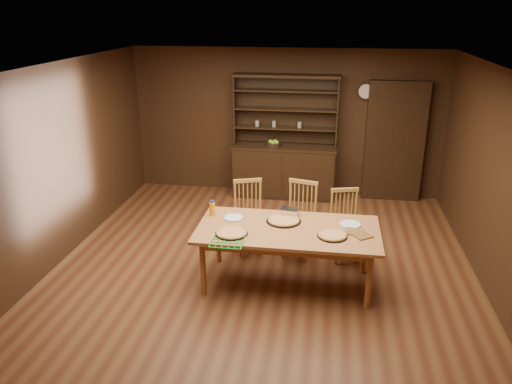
% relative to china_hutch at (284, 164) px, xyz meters
% --- Properties ---
extents(floor, '(6.00, 6.00, 0.00)m').
position_rel_china_hutch_xyz_m(floor, '(0.00, -2.75, -0.60)').
color(floor, brown).
rests_on(floor, ground).
extents(room_shell, '(6.00, 6.00, 6.00)m').
position_rel_china_hutch_xyz_m(room_shell, '(0.00, -2.75, 0.98)').
color(room_shell, silver).
rests_on(room_shell, floor).
extents(china_hutch, '(1.84, 0.52, 2.17)m').
position_rel_china_hutch_xyz_m(china_hutch, '(0.00, 0.00, 0.00)').
color(china_hutch, '#311D10').
rests_on(china_hutch, floor).
extents(doorway, '(1.00, 0.18, 2.10)m').
position_rel_china_hutch_xyz_m(doorway, '(1.90, 0.15, 0.45)').
color(doorway, '#311D10').
rests_on(doorway, floor).
extents(wall_clock, '(0.30, 0.05, 0.30)m').
position_rel_china_hutch_xyz_m(wall_clock, '(1.35, 0.20, 1.30)').
color(wall_clock, '#311D10').
rests_on(wall_clock, room_shell).
extents(dining_table, '(2.19, 1.10, 0.75)m').
position_rel_china_hutch_xyz_m(dining_table, '(0.34, -3.05, 0.09)').
color(dining_table, '#B4773E').
rests_on(dining_table, floor).
extents(chair_left, '(0.52, 0.51, 1.02)m').
position_rel_china_hutch_xyz_m(chair_left, '(-0.28, -2.19, -0.05)').
color(chair_left, '#BB8540').
rests_on(chair_left, floor).
extents(chair_center, '(0.52, 0.50, 1.05)m').
position_rel_china_hutch_xyz_m(chair_center, '(0.44, -2.21, -0.04)').
color(chair_center, '#BB8540').
rests_on(chair_center, floor).
extents(chair_right, '(0.48, 0.47, 0.97)m').
position_rel_china_hutch_xyz_m(chair_right, '(1.05, -2.23, -0.08)').
color(chair_right, '#BB8540').
rests_on(chair_right, floor).
extents(pizza_left, '(0.39, 0.39, 0.04)m').
position_rel_china_hutch_xyz_m(pizza_left, '(-0.30, -3.32, 0.17)').
color(pizza_left, black).
rests_on(pizza_left, dining_table).
extents(pizza_right, '(0.36, 0.36, 0.04)m').
position_rel_china_hutch_xyz_m(pizza_right, '(0.87, -3.21, 0.17)').
color(pizza_right, black).
rests_on(pizza_right, dining_table).
extents(pizza_center, '(0.44, 0.44, 0.04)m').
position_rel_china_hutch_xyz_m(pizza_center, '(0.27, -2.86, 0.17)').
color(pizza_center, black).
rests_on(pizza_center, dining_table).
extents(cooling_rack, '(0.44, 0.44, 0.02)m').
position_rel_china_hutch_xyz_m(cooling_rack, '(-0.30, -3.52, 0.16)').
color(cooling_rack, '#0B942B').
rests_on(cooling_rack, dining_table).
extents(plate_left, '(0.26, 0.26, 0.02)m').
position_rel_china_hutch_xyz_m(plate_left, '(-0.36, -2.85, 0.16)').
color(plate_left, silver).
rests_on(plate_left, dining_table).
extents(plate_right, '(0.27, 0.27, 0.02)m').
position_rel_china_hutch_xyz_m(plate_right, '(1.09, -2.84, 0.16)').
color(plate_right, silver).
rests_on(plate_right, dining_table).
extents(foil_dish, '(0.25, 0.19, 0.09)m').
position_rel_china_hutch_xyz_m(foil_dish, '(0.33, -2.65, 0.20)').
color(foil_dish, silver).
rests_on(foil_dish, dining_table).
extents(juice_bottle, '(0.07, 0.07, 0.20)m').
position_rel_china_hutch_xyz_m(juice_bottle, '(-0.65, -2.79, 0.25)').
color(juice_bottle, orange).
rests_on(juice_bottle, dining_table).
extents(pot_holder_a, '(0.28, 0.28, 0.01)m').
position_rel_china_hutch_xyz_m(pot_holder_a, '(1.22, -3.14, 0.16)').
color(pot_holder_a, '#B11425').
rests_on(pot_holder_a, dining_table).
extents(pot_holder_b, '(0.25, 0.25, 0.02)m').
position_rel_china_hutch_xyz_m(pot_holder_b, '(1.13, -3.05, 0.16)').
color(pot_holder_b, '#B11425').
rests_on(pot_holder_b, dining_table).
extents(fruit_bowl, '(0.26, 0.26, 0.12)m').
position_rel_china_hutch_xyz_m(fruit_bowl, '(-0.19, -0.07, 0.39)').
color(fruit_bowl, black).
rests_on(fruit_bowl, china_hutch).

